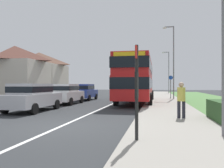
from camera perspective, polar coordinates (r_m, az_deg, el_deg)
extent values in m
plane|color=#2D3033|center=(8.73, -12.97, -10.46)|extent=(120.00, 120.00, 0.00)
cube|color=silver|center=(16.30, -1.34, -5.63)|extent=(0.14, 60.00, 0.01)
cube|color=gray|center=(13.94, 14.01, -6.33)|extent=(3.20, 68.00, 0.12)
cube|color=red|center=(19.33, 6.13, -0.85)|extent=(2.50, 10.27, 1.65)
cube|color=red|center=(19.37, 6.13, 3.89)|extent=(2.45, 10.06, 1.55)
cube|color=black|center=(19.33, 6.13, 0.13)|extent=(2.52, 10.32, 0.76)
cube|color=black|center=(19.38, 6.13, 4.12)|extent=(2.52, 10.32, 0.72)
cube|color=gold|center=(14.39, 4.34, 7.27)|extent=(2.00, 0.08, 0.44)
cylinder|color=black|center=(22.65, 3.68, -2.83)|extent=(0.30, 1.00, 1.00)
cylinder|color=black|center=(22.47, 10.02, -2.85)|extent=(0.30, 1.00, 1.00)
cylinder|color=black|center=(16.72, 1.00, -3.79)|extent=(0.30, 1.00, 1.00)
cylinder|color=black|center=(16.47, 9.61, -3.84)|extent=(0.30, 1.00, 1.00)
cube|color=#B7B7BC|center=(14.08, -19.31, -3.80)|extent=(1.77, 4.33, 0.73)
cube|color=#B7B7BC|center=(13.87, -19.76, -1.13)|extent=(1.56, 2.38, 0.59)
cube|color=black|center=(13.87, -19.76, -1.25)|extent=(1.59, 2.40, 0.33)
cylinder|color=black|center=(15.70, -19.56, -4.75)|extent=(0.20, 0.60, 0.60)
cylinder|color=black|center=(14.89, -13.79, -5.01)|extent=(0.20, 0.60, 0.60)
cylinder|color=black|center=(13.47, -25.42, -5.52)|extent=(0.20, 0.60, 0.60)
cylinder|color=black|center=(12.52, -19.00, -5.93)|extent=(0.20, 0.60, 0.60)
cube|color=silver|center=(18.53, -11.58, -2.94)|extent=(1.82, 3.97, 0.72)
cube|color=silver|center=(18.33, -11.82, -0.93)|extent=(1.60, 2.18, 0.59)
cube|color=black|center=(18.33, -11.82, -1.02)|extent=(1.64, 2.21, 0.33)
cylinder|color=black|center=(20.03, -12.58, -3.76)|extent=(0.20, 0.60, 0.60)
cylinder|color=black|center=(19.38, -7.73, -3.88)|extent=(0.20, 0.60, 0.60)
cylinder|color=black|center=(17.81, -15.78, -4.21)|extent=(0.20, 0.60, 0.60)
cylinder|color=black|center=(17.08, -10.41, -4.38)|extent=(0.20, 0.60, 0.60)
cube|color=navy|center=(23.03, -7.01, -2.39)|extent=(1.81, 4.00, 0.72)
cube|color=navy|center=(22.82, -7.16, -0.77)|extent=(1.59, 2.20, 0.59)
cube|color=black|center=(22.82, -7.16, -0.84)|extent=(1.63, 2.22, 0.33)
cylinder|color=black|center=(24.50, -8.08, -3.10)|extent=(0.20, 0.60, 0.60)
cylinder|color=black|center=(23.98, -4.06, -3.16)|extent=(0.20, 0.60, 0.60)
cylinder|color=black|center=(22.18, -10.19, -3.41)|extent=(0.20, 0.60, 0.60)
cylinder|color=black|center=(21.60, -5.79, -3.49)|extent=(0.20, 0.60, 0.60)
cylinder|color=#23232D|center=(10.24, 16.49, -6.53)|extent=(0.14, 0.14, 0.85)
cylinder|color=#23232D|center=(10.26, 17.61, -6.51)|extent=(0.14, 0.14, 0.85)
cylinder|color=#D1C14C|center=(10.20, 17.05, -2.47)|extent=(0.34, 0.34, 0.60)
sphere|color=tan|center=(10.19, 17.05, -0.16)|extent=(0.22, 0.22, 0.22)
cylinder|color=black|center=(5.94, 6.23, -2.70)|extent=(0.09, 0.09, 2.60)
cube|color=red|center=(5.99, 6.22, 7.87)|extent=(0.04, 0.44, 0.32)
cube|color=black|center=(5.95, 6.24, -0.29)|extent=(0.06, 0.52, 0.68)
cylinder|color=slate|center=(24.78, 14.56, -1.32)|extent=(0.08, 0.08, 2.10)
cylinder|color=blue|center=(24.78, 14.56, 1.57)|extent=(0.44, 0.03, 0.44)
cylinder|color=slate|center=(7.33, 26.34, 14.20)|extent=(0.12, 0.12, 6.76)
cylinder|color=slate|center=(24.13, 15.26, 5.13)|extent=(0.12, 0.12, 7.56)
cube|color=slate|center=(24.72, 14.18, 13.77)|extent=(0.90, 0.10, 0.10)
cube|color=silver|center=(24.69, 13.11, 13.62)|extent=(0.36, 0.20, 0.14)
cylinder|color=slate|center=(39.17, 14.11, 2.74)|extent=(0.12, 0.12, 7.06)
cube|color=slate|center=(39.48, 13.45, 7.79)|extent=(0.90, 0.10, 0.10)
cube|color=silver|center=(39.46, 12.79, 7.70)|extent=(0.36, 0.20, 0.14)
cube|color=beige|center=(32.13, -23.32, 1.19)|extent=(7.45, 6.09, 4.60)
pyramid|color=brown|center=(32.38, -23.32, 7.07)|extent=(7.45, 6.09, 2.03)
cube|color=beige|center=(37.42, -17.93, 1.00)|extent=(7.45, 6.09, 4.60)
pyramid|color=brown|center=(37.63, -17.92, 6.05)|extent=(7.45, 6.09, 2.03)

